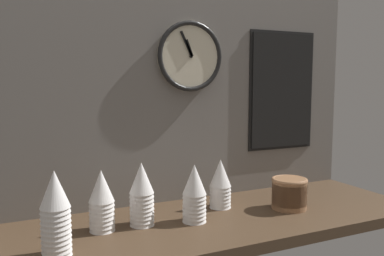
{
  "coord_description": "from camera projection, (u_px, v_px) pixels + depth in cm",
  "views": [
    {
      "loc": [
        -70.46,
        -128.33,
        49.76
      ],
      "look_at": [
        -8.3,
        4.0,
        32.94
      ],
      "focal_mm": 38.0,
      "sensor_mm": 36.0,
      "label": 1
    }
  ],
  "objects": [
    {
      "name": "ground_plane",
      "position": [
        217.0,
        221.0,
        1.51
      ],
      "size": [
        160.0,
        56.0,
        4.0
      ],
      "primitive_type": "cube",
      "color": "#4C3826"
    },
    {
      "name": "wall_tiled_back",
      "position": [
        187.0,
        75.0,
        1.69
      ],
      "size": [
        160.0,
        3.0,
        105.0
      ],
      "color": "slate",
      "rests_on": "ground_plane"
    },
    {
      "name": "cup_stack_center_right",
      "position": [
        220.0,
        183.0,
        1.6
      ],
      "size": [
        8.6,
        8.6,
        19.35
      ],
      "color": "white",
      "rests_on": "ground_plane"
    },
    {
      "name": "cup_stack_center",
      "position": [
        194.0,
        193.0,
        1.44
      ],
      "size": [
        8.6,
        8.6,
        20.77
      ],
      "color": "white",
      "rests_on": "ground_plane"
    },
    {
      "name": "cup_stack_left",
      "position": [
        102.0,
        200.0,
        1.35
      ],
      "size": [
        8.6,
        8.6,
        20.77
      ],
      "color": "white",
      "rests_on": "ground_plane"
    },
    {
      "name": "cup_stack_center_left",
      "position": [
        142.0,
        194.0,
        1.4
      ],
      "size": [
        8.6,
        8.6,
        22.2
      ],
      "color": "white",
      "rests_on": "ground_plane"
    },
    {
      "name": "cup_stack_far_left",
      "position": [
        56.0,
        213.0,
        1.15
      ],
      "size": [
        8.6,
        8.6,
        25.05
      ],
      "color": "white",
      "rests_on": "ground_plane"
    },
    {
      "name": "bowl_stack_right",
      "position": [
        289.0,
        193.0,
        1.59
      ],
      "size": [
        13.99,
        13.99,
        12.18
      ],
      "color": "#996B47",
      "rests_on": "ground_plane"
    },
    {
      "name": "wall_clock",
      "position": [
        191.0,
        56.0,
        1.65
      ],
      "size": [
        28.63,
        2.7,
        28.63
      ],
      "color": "beige"
    },
    {
      "name": "menu_board",
      "position": [
        282.0,
        91.0,
        1.87
      ],
      "size": [
        35.33,
        1.32,
        54.22
      ],
      "color": "black"
    }
  ]
}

